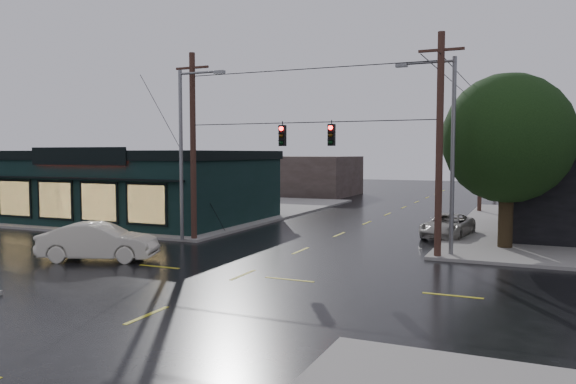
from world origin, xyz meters
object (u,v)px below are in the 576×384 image
at_px(corner_tree, 508,139).
at_px(utility_pole_nw, 194,241).
at_px(utility_pole_ne, 437,259).
at_px(suv_silver, 448,226).
at_px(sedan_cream, 98,242).

bearing_deg(corner_tree, utility_pole_nw, -166.51).
xyz_separation_m(corner_tree, utility_pole_ne, (-2.69, -3.76, -5.50)).
height_order(corner_tree, suv_silver, corner_tree).
height_order(utility_pole_ne, sedan_cream, utility_pole_ne).
bearing_deg(utility_pole_ne, suv_silver, 94.12).
relative_size(corner_tree, utility_pole_ne, 0.84).
height_order(utility_pole_nw, sedan_cream, utility_pole_nw).
relative_size(utility_pole_nw, suv_silver, 2.11).
distance_m(sedan_cream, suv_silver, 18.88).
relative_size(utility_pole_nw, sedan_cream, 1.99).
relative_size(corner_tree, suv_silver, 1.78).
distance_m(corner_tree, sedan_cream, 19.98).
height_order(corner_tree, utility_pole_nw, corner_tree).
xyz_separation_m(utility_pole_nw, suv_silver, (12.50, 6.94, 0.67)).
distance_m(utility_pole_ne, sedan_cream, 15.29).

